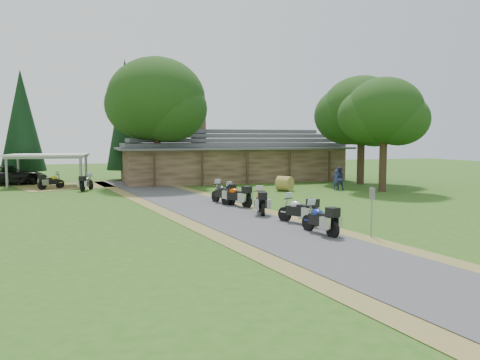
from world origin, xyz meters
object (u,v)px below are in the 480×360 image
object	(u,v)px
motorcycle_row_c	(261,201)
motorcycle_row_a	(320,218)
lodge	(232,155)
motorcycle_carport_a	(51,180)
motorcycle_carport_b	(87,182)
motorcycle_row_b	(298,209)
carport	(49,170)
motorcycle_row_d	(236,195)
car_dark_suv	(11,170)
hay_bale	(285,184)
motorcycle_row_e	(223,192)

from	to	relation	value
motorcycle_row_c	motorcycle_row_a	bearing A→B (deg)	-161.43
lodge	motorcycle_carport_a	distance (m)	16.29
lodge	motorcycle_carport_b	world-z (taller)	lodge
motorcycle_row_b	motorcycle_carport_a	bearing A→B (deg)	3.84
motorcycle_row_b	motorcycle_row_c	bearing A→B (deg)	-15.97
motorcycle_row_b	carport	bearing A→B (deg)	1.51
motorcycle_carport_b	motorcycle_row_a	bearing A→B (deg)	-132.59
lodge	motorcycle_row_c	xyz separation A→B (m)	(-4.70, -19.89, -1.74)
motorcycle_row_b	motorcycle_carport_b	size ratio (longest dim) A/B	1.06
motorcycle_row_a	motorcycle_row_c	distance (m)	5.71
lodge	motorcycle_row_d	distance (m)	17.74
motorcycle_row_b	motorcycle_carport_b	xyz separation A→B (m)	(-9.15, 17.95, -0.04)
motorcycle_row_b	motorcycle_row_c	world-z (taller)	motorcycle_row_c
motorcycle_row_c	motorcycle_carport_a	size ratio (longest dim) A/B	1.05
car_dark_suv	hay_bale	size ratio (longest dim) A/B	5.65
lodge	motorcycle_row_d	world-z (taller)	lodge
carport	car_dark_suv	xyz separation A→B (m)	(-3.22, 2.55, -0.12)
motorcycle_carport_a	lodge	bearing A→B (deg)	-24.72
motorcycle_row_c	motorcycle_carport_a	world-z (taller)	motorcycle_row_c
car_dark_suv	motorcycle_row_c	distance (m)	26.37
car_dark_suv	lodge	bearing A→B (deg)	-104.26
lodge	hay_bale	size ratio (longest dim) A/B	18.94
motorcycle_row_a	motorcycle_row_c	world-z (taller)	motorcycle_row_c
motorcycle_carport_a	motorcycle_carport_b	distance (m)	3.32
motorcycle_row_c	motorcycle_carport_b	world-z (taller)	motorcycle_row_c
motorcycle_row_a	motorcycle_row_c	size ratio (longest dim) A/B	0.98
lodge	motorcycle_row_c	bearing A→B (deg)	-103.30
motorcycle_row_e	motorcycle_carport_a	xyz separation A→B (m)	(-10.42, 12.36, -0.04)
car_dark_suv	motorcycle_row_e	xyz separation A→B (m)	(13.96, -17.51, -0.51)
motorcycle_row_c	motorcycle_row_e	bearing A→B (deg)	24.27
motorcycle_carport_a	motorcycle_row_c	bearing A→B (deg)	-92.28
motorcycle_row_d	motorcycle_carport_b	distance (m)	14.29
car_dark_suv	motorcycle_row_b	xyz separation A→B (m)	(15.34, -25.11, -0.52)
motorcycle_row_a	motorcycle_row_e	xyz separation A→B (m)	(-1.17, 10.05, 0.02)
carport	motorcycle_row_e	world-z (taller)	carport
lodge	hay_bale	xyz separation A→B (m)	(0.94, -10.30, -1.89)
motorcycle_row_b	hay_bale	distance (m)	13.78
hay_bale	carport	bearing A→B (deg)	150.44
motorcycle_row_d	motorcycle_row_e	xyz separation A→B (m)	(-0.39, 1.38, 0.01)
motorcycle_row_c	motorcycle_carport_b	distance (m)	17.00
motorcycle_row_e	motorcycle_row_d	bearing A→B (deg)	178.16
motorcycle_row_b	motorcycle_carport_a	distance (m)	23.18
motorcycle_carport_b	lodge	bearing A→B (deg)	-44.87
hay_bale	lodge	bearing A→B (deg)	95.21
motorcycle_row_e	motorcycle_carport_a	distance (m)	16.16
carport	motorcycle_row_d	bearing A→B (deg)	-48.72
carport	motorcycle_row_b	world-z (taller)	carport
carport	motorcycle_row_a	size ratio (longest dim) A/B	3.06
lodge	car_dark_suv	world-z (taller)	lodge
motorcycle_row_e	motorcycle_carport_a	world-z (taller)	motorcycle_row_e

